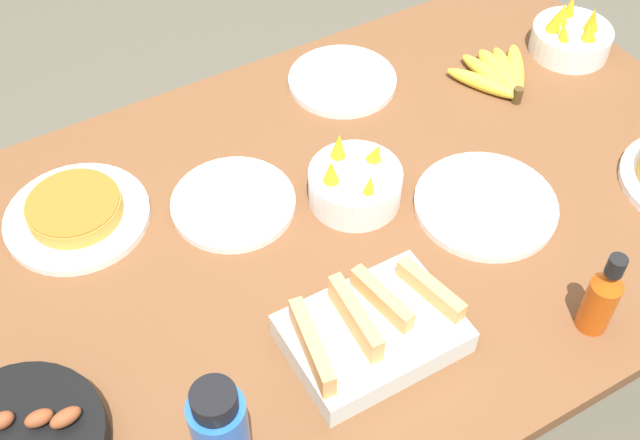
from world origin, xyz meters
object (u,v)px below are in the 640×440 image
fruit_bowl_citrus (355,183)px  melon_tray (371,331)px  banana_bunch (500,75)px  water_bottle (221,437)px  empty_plate_mid_edge (233,203)px  frittata_plate_center (76,213)px  empty_plate_far_left (486,205)px  fruit_bowl_mango (571,36)px  empty_plate_near_front (342,81)px  hot_sauce_bottle (602,297)px

fruit_bowl_citrus → melon_tray: bearing=-116.8°
banana_bunch → water_bottle: bearing=-150.6°
empty_plate_mid_edge → water_bottle: bearing=-116.7°
banana_bunch → frittata_plate_center: 0.91m
frittata_plate_center → banana_bunch: bearing=-4.3°
empty_plate_far_left → water_bottle: 0.67m
empty_plate_mid_edge → fruit_bowl_mango: size_ratio=1.32×
empty_plate_far_left → empty_plate_mid_edge: same height
banana_bunch → melon_tray: 0.72m
banana_bunch → fruit_bowl_mango: size_ratio=1.18×
empty_plate_mid_edge → fruit_bowl_citrus: 0.23m
empty_plate_mid_edge → frittata_plate_center: bearing=157.0°
empty_plate_mid_edge → fruit_bowl_mango: 0.85m
frittata_plate_center → empty_plate_far_left: (0.66, -0.34, -0.01)m
banana_bunch → fruit_bowl_citrus: size_ratio=1.19×
melon_tray → empty_plate_near_front: bearing=63.0°
fruit_bowl_mango → water_bottle: bearing=-154.9°
empty_plate_far_left → melon_tray: bearing=-157.6°
empty_plate_near_front → hot_sauce_bottle: 0.73m
melon_tray → water_bottle: (-0.29, -0.08, 0.07)m
melon_tray → water_bottle: size_ratio=1.23×
frittata_plate_center → empty_plate_mid_edge: frittata_plate_center is taller
frittata_plate_center → hot_sauce_bottle: hot_sauce_bottle is taller
empty_plate_far_left → empty_plate_mid_edge: (-0.40, 0.23, 0.00)m
hot_sauce_bottle → banana_bunch: bearing=65.5°
fruit_bowl_mango → fruit_bowl_citrus: fruit_bowl_citrus is taller
empty_plate_mid_edge → hot_sauce_bottle: (0.39, -0.52, 0.07)m
banana_bunch → water_bottle: water_bottle is taller
hot_sauce_bottle → empty_plate_mid_edge: bearing=126.9°
empty_plate_near_front → fruit_bowl_mango: 0.52m
empty_plate_near_front → empty_plate_far_left: 0.44m
empty_plate_mid_edge → fruit_bowl_mango: bearing=3.5°
frittata_plate_center → empty_plate_near_front: (0.62, 0.09, -0.01)m
banana_bunch → melon_tray: bearing=-144.8°
banana_bunch → fruit_bowl_citrus: (-0.45, -0.13, 0.02)m
frittata_plate_center → fruit_bowl_mango: bearing=-3.0°
empty_plate_mid_edge → hot_sauce_bottle: 0.66m
frittata_plate_center → water_bottle: size_ratio=1.20×
banana_bunch → empty_plate_near_front: size_ratio=0.89×
banana_bunch → water_bottle: size_ratio=0.94×
banana_bunch → empty_plate_far_left: 0.37m
melon_tray → banana_bunch: bearing=35.2°
banana_bunch → empty_plate_near_front: (-0.29, 0.16, -0.01)m
banana_bunch → frittata_plate_center: frittata_plate_center is taller
empty_plate_near_front → empty_plate_mid_edge: same height
melon_tray → fruit_bowl_mango: fruit_bowl_mango is taller
fruit_bowl_citrus → banana_bunch: bearing=16.8°
melon_tray → hot_sauce_bottle: (0.33, -0.15, 0.04)m
fruit_bowl_mango → fruit_bowl_citrus: 0.66m
fruit_bowl_citrus → hot_sauce_bottle: 0.47m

